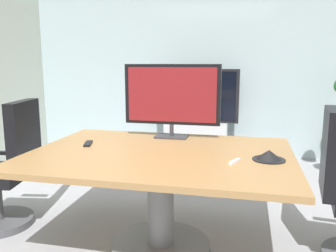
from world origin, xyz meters
name	(u,v)px	position (x,y,z in m)	size (l,w,h in m)	color
ground_plane	(139,250)	(0.00, 0.00, 0.00)	(7.06, 7.06, 0.00)	#99999E
wall_back_glass_partition	(198,61)	(0.00, 3.03, 1.41)	(5.29, 0.10, 2.83)	#9EB2B7
conference_table	(161,174)	(0.15, 0.11, 0.58)	(1.91, 1.39, 0.75)	olive
office_chair_left	(7,175)	(-1.21, 0.16, 0.46)	(0.63, 0.61, 1.09)	#4C4C51
tv_monitor	(172,97)	(0.12, 0.63, 1.11)	(0.84, 0.18, 0.64)	#333338
wall_display_unit	(196,129)	(0.04, 2.68, 0.44)	(1.20, 0.36, 1.31)	#B7BABC
conference_phone	(269,156)	(0.91, 0.05, 0.78)	(0.22, 0.22, 0.07)	black
remote_control	(88,144)	(-0.47, 0.20, 0.76)	(0.05, 0.17, 0.02)	black
whiteboard_marker	(235,161)	(0.69, -0.07, 0.76)	(0.13, 0.02, 0.02)	silver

